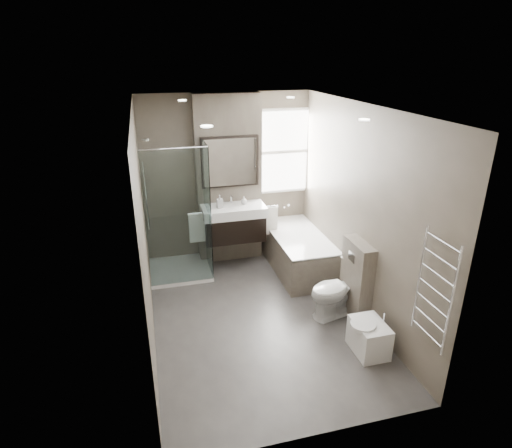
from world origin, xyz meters
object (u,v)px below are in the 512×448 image
object	(u,v)px
vanity	(234,222)
bidet	(369,337)
bathtub	(298,250)
toilet	(337,290)

from	to	relation	value
vanity	bidet	bearing A→B (deg)	-67.15
bathtub	bidet	size ratio (longest dim) A/B	3.31
toilet	bidet	distance (m)	0.79
bathtub	bidet	distance (m)	2.09
vanity	bidet	world-z (taller)	vanity
bathtub	toilet	distance (m)	1.32
bathtub	bidet	xyz separation A→B (m)	(0.09, -2.08, -0.12)
toilet	bathtub	bearing A→B (deg)	168.04
vanity	toilet	world-z (taller)	vanity
toilet	vanity	bearing A→B (deg)	-163.32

